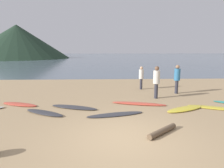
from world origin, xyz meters
TOP-DOWN VIEW (x-y plane):
  - ground_plane at (0.00, 10.00)m, footprint 120.00×120.00m
  - ocean_water at (0.00, 61.91)m, footprint 140.00×100.00m
  - headland_hill at (-25.29, 52.79)m, footprint 28.71×28.71m
  - surfboard_1 at (-4.70, 3.81)m, footprint 2.01×1.15m
  - surfboard_2 at (-3.12, 2.47)m, footprint 1.96×1.37m
  - surfboard_3 at (-1.99, 3.22)m, footprint 2.32×1.25m
  - surfboard_4 at (-0.14, 2.17)m, footprint 2.45×1.05m
  - surfboard_5 at (1.09, 3.72)m, footprint 2.69×1.11m
  - surfboard_6 at (3.05, 2.80)m, footprint 2.18×1.46m
  - surfboard_7 at (4.49, 2.90)m, footprint 2.41×1.43m
  - person_1 at (2.25, 4.90)m, footprint 0.36×0.36m
  - person_2 at (3.80, 6.04)m, footprint 0.35×0.35m
  - person_3 at (1.88, 7.38)m, footprint 0.31×0.31m
  - driftwood_log at (1.26, 0.31)m, footprint 1.16×1.02m

SIDE VIEW (x-z plane):
  - ground_plane at x=0.00m, z-range -0.20..0.00m
  - ocean_water at x=0.00m, z-range 0.00..0.00m
  - surfboard_7 at x=4.49m, z-range 0.00..0.06m
  - surfboard_4 at x=-0.14m, z-range 0.00..0.06m
  - surfboard_5 at x=1.09m, z-range 0.00..0.09m
  - surfboard_3 at x=-1.99m, z-range 0.00..0.09m
  - surfboard_1 at x=-4.70m, z-range 0.00..0.09m
  - surfboard_6 at x=3.05m, z-range 0.00..0.09m
  - surfboard_2 at x=-3.12m, z-range 0.00..0.09m
  - driftwood_log at x=1.26m, z-range 0.00..0.19m
  - person_3 at x=1.88m, z-range 0.14..1.68m
  - person_2 at x=3.80m, z-range 0.16..1.90m
  - person_1 at x=2.25m, z-range 0.16..1.93m
  - headland_hill at x=-25.29m, z-range 0.00..9.42m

